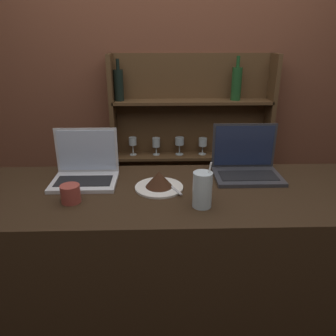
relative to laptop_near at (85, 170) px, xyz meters
The scene contains 8 objects.
bar_counter 0.77m from the laptop_near, 15.55° to the right, with size 2.01×0.64×1.06m.
back_wall 1.09m from the laptop_near, 63.60° to the left, with size 7.00×0.06×2.70m.
back_shelf 1.09m from the laptop_near, 55.68° to the left, with size 1.16×0.18×1.62m.
laptop_near is the anchor object (origin of this frame).
laptop_far 0.80m from the laptop_near, ahead, with size 0.33×0.23×0.25m.
cake_plate 0.37m from the laptop_near, 16.17° to the right, with size 0.22×0.22×0.08m.
water_glass 0.60m from the laptop_near, 27.73° to the right, with size 0.08×0.08×0.20m.
coffee_cup 0.23m from the laptop_near, 94.42° to the right, with size 0.08×0.08×0.08m.
Camera 1 is at (-0.12, -1.03, 1.71)m, focal length 35.00 mm.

